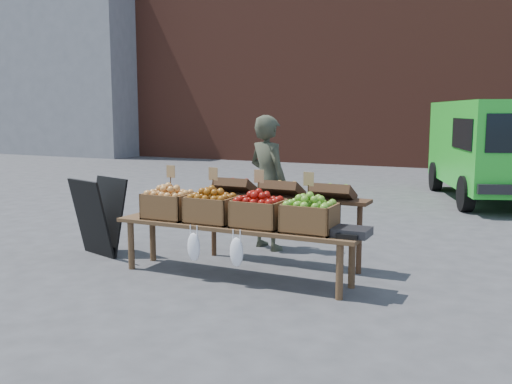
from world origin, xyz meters
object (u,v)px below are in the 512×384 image
at_px(crate_golden_apples, 169,206).
at_px(crate_red_apples, 259,214).
at_px(delivery_van, 496,151).
at_px(chalkboard_sign, 99,216).
at_px(display_bench, 235,251).
at_px(vendor, 268,183).
at_px(crate_green_apples, 310,218).
at_px(weighing_scale, 352,232).
at_px(back_table, 282,219).
at_px(crate_russet_pears, 212,209).

height_order(crate_golden_apples, crate_red_apples, same).
height_order(delivery_van, crate_golden_apples, delivery_van).
distance_m(chalkboard_sign, display_bench, 1.96).
xyz_separation_m(delivery_van, crate_golden_apples, (-2.93, -6.85, -0.25)).
relative_size(vendor, crate_red_apples, 3.39).
height_order(vendor, crate_green_apples, vendor).
height_order(chalkboard_sign, crate_golden_apples, chalkboard_sign).
relative_size(vendor, weighing_scale, 4.98).
height_order(chalkboard_sign, crate_red_apples, chalkboard_sign).
height_order(back_table, crate_red_apples, back_table).
relative_size(crate_red_apples, weighing_scale, 1.47).
relative_size(crate_russet_pears, weighing_scale, 1.47).
distance_m(chalkboard_sign, crate_red_apples, 2.24).
height_order(crate_golden_apples, weighing_scale, crate_golden_apples).
bearing_deg(back_table, crate_red_apples, -86.04).
bearing_deg(vendor, weighing_scale, 162.28).
height_order(delivery_van, chalkboard_sign, delivery_van).
bearing_deg(chalkboard_sign, vendor, 51.64).
bearing_deg(crate_golden_apples, crate_green_apples, 0.00).
xyz_separation_m(vendor, crate_red_apples, (0.51, -1.34, -0.14)).
bearing_deg(back_table, crate_golden_apples, -145.56).
distance_m(vendor, crate_russet_pears, 1.34).
distance_m(vendor, crate_green_apples, 1.71).
relative_size(crate_golden_apples, crate_red_apples, 1.00).
bearing_deg(display_bench, crate_golden_apples, 180.00).
xyz_separation_m(delivery_van, crate_green_apples, (-1.28, -6.85, -0.25)).
distance_m(delivery_van, crate_red_apples, 7.09).
relative_size(display_bench, crate_green_apples, 5.40).
relative_size(vendor, crate_green_apples, 3.39).
height_order(crate_russet_pears, weighing_scale, crate_russet_pears).
relative_size(delivery_van, weighing_scale, 12.67).
xyz_separation_m(delivery_van, chalkboard_sign, (-4.06, -6.71, -0.49)).
xyz_separation_m(crate_golden_apples, crate_green_apples, (1.65, 0.00, 0.00)).
bearing_deg(crate_russet_pears, vendor, 88.37).
bearing_deg(display_bench, chalkboard_sign, 175.81).
height_order(display_bench, crate_red_apples, crate_red_apples).
relative_size(back_table, crate_golden_apples, 4.20).
bearing_deg(crate_golden_apples, display_bench, 0.00).
bearing_deg(crate_red_apples, weighing_scale, 0.00).
relative_size(chalkboard_sign, crate_golden_apples, 1.91).
xyz_separation_m(back_table, weighing_scale, (1.02, -0.72, 0.09)).
bearing_deg(crate_russet_pears, display_bench, 0.00).
height_order(chalkboard_sign, display_bench, chalkboard_sign).
height_order(vendor, display_bench, vendor).
relative_size(delivery_van, crate_green_apples, 8.62).
xyz_separation_m(back_table, crate_red_apples, (0.05, -0.72, 0.19)).
bearing_deg(crate_golden_apples, weighing_scale, 0.00).
distance_m(back_table, crate_red_apples, 0.75).
distance_m(chalkboard_sign, weighing_scale, 3.20).
distance_m(delivery_van, back_table, 6.43).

